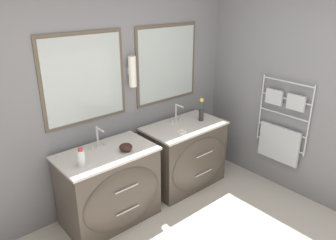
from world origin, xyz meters
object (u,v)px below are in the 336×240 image
toiletry_bottle (81,158)px  flower_vase (201,111)px  amenity_bowl (126,147)px  vanity_right (186,155)px  vanity_left (111,187)px

toiletry_bottle → flower_vase: 1.70m
toiletry_bottle → amenity_bowl: toiletry_bottle is taller
vanity_right → amenity_bowl: 1.04m
toiletry_bottle → flower_vase: size_ratio=0.62×
vanity_left → toiletry_bottle: (-0.32, -0.06, 0.49)m
vanity_right → toiletry_bottle: size_ratio=5.45×
vanity_right → amenity_bowl: size_ratio=7.34×
vanity_left → vanity_right: 1.11m
vanity_left → amenity_bowl: amenity_bowl is taller
vanity_left → toiletry_bottle: size_ratio=5.45×
toiletry_bottle → amenity_bowl: bearing=-1.3°
toiletry_bottle → amenity_bowl: 0.49m
vanity_left → flower_vase: bearing=0.5°
vanity_right → toiletry_bottle: 1.51m
amenity_bowl → flower_vase: bearing=4.0°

